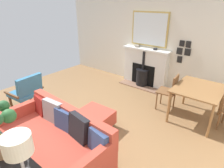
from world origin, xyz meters
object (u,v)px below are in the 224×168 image
(fireplace, at_px, (144,69))
(mantel_bowl_near, at_px, (137,46))
(table_lamp_far_end, at_px, (18,146))
(armchair_accent, at_px, (27,90))
(mantel_bowl_far, at_px, (155,49))
(sofa, at_px, (56,138))
(dining_chair_near_fireplace, at_px, (170,90))
(ottoman, at_px, (94,118))
(dining_table, at_px, (198,92))

(fireplace, xyz_separation_m, mantel_bowl_near, (-0.02, -0.32, 0.65))
(table_lamp_far_end, bearing_deg, armchair_accent, -118.57)
(mantel_bowl_near, xyz_separation_m, mantel_bowl_far, (0.00, 0.59, -0.01))
(sofa, distance_m, dining_chair_near_fireplace, 2.66)
(dining_chair_near_fireplace, bearing_deg, sofa, -18.33)
(sofa, relative_size, ottoman, 2.98)
(sofa, bearing_deg, table_lamp_far_end, 39.52)
(dining_chair_near_fireplace, bearing_deg, mantel_bowl_far, -135.77)
(table_lamp_far_end, bearing_deg, mantel_bowl_far, -170.28)
(armchair_accent, xyz_separation_m, table_lamp_far_end, (1.31, 2.41, 0.65))
(armchair_accent, bearing_deg, table_lamp_far_end, 61.43)
(mantel_bowl_near, relative_size, table_lamp_far_end, 0.30)
(fireplace, distance_m, dining_table, 2.00)
(ottoman, relative_size, armchair_accent, 0.78)
(sofa, height_order, ottoman, sofa)
(ottoman, relative_size, dining_table, 0.63)
(fireplace, height_order, mantel_bowl_far, mantel_bowl_far)
(fireplace, bearing_deg, sofa, 5.80)
(mantel_bowl_near, xyz_separation_m, dining_chair_near_fireplace, (0.93, 1.50, -0.62))
(sofa, bearing_deg, dining_table, 150.48)
(table_lamp_far_end, relative_size, dining_table, 0.46)
(mantel_bowl_far, relative_size, sofa, 0.06)
(mantel_bowl_near, relative_size, dining_table, 0.14)
(sofa, xyz_separation_m, ottoman, (-0.92, -0.02, -0.12))
(fireplace, distance_m, armchair_accent, 3.24)
(fireplace, distance_m, sofa, 3.45)
(table_lamp_far_end, bearing_deg, sofa, -140.48)
(mantel_bowl_near, height_order, mantel_bowl_far, mantel_bowl_near)
(fireplace, distance_m, mantel_bowl_near, 0.72)
(fireplace, bearing_deg, mantel_bowl_near, -94.25)
(table_lamp_far_end, distance_m, dining_chair_near_fireplace, 3.38)
(fireplace, xyz_separation_m, mantel_bowl_far, (-0.02, 0.28, 0.64))
(mantel_bowl_near, relative_size, armchair_accent, 0.17)
(mantel_bowl_far, distance_m, dining_chair_near_fireplace, 1.44)
(mantel_bowl_far, bearing_deg, sofa, 1.22)
(sofa, distance_m, armchair_accent, 1.84)
(fireplace, xyz_separation_m, sofa, (3.43, 0.35, -0.14))
(dining_table, relative_size, dining_chair_near_fireplace, 1.24)
(armchair_accent, height_order, table_lamp_far_end, table_lamp_far_end)
(fireplace, xyz_separation_m, dining_table, (0.92, 1.77, 0.15))
(ottoman, bearing_deg, fireplace, -172.61)
(mantel_bowl_near, bearing_deg, dining_chair_near_fireplace, 58.10)
(mantel_bowl_near, distance_m, dining_table, 2.34)
(fireplace, relative_size, mantel_bowl_near, 9.49)
(mantel_bowl_far, xyz_separation_m, dining_chair_near_fireplace, (0.93, 0.91, -0.62))
(table_lamp_far_end, xyz_separation_m, dining_table, (-3.31, 0.77, -0.48))
(fireplace, height_order, table_lamp_far_end, table_lamp_far_end)
(mantel_bowl_near, relative_size, mantel_bowl_far, 1.31)
(armchair_accent, distance_m, dining_table, 3.76)
(fireplace, relative_size, mantel_bowl_far, 12.47)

